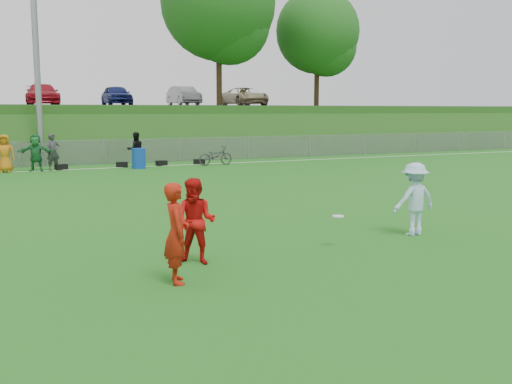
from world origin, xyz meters
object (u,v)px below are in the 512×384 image
player_red_left (176,233)px  recycling_bin (139,158)px  player_blue (414,199)px  frisbee (338,216)px  bicycle (215,156)px  player_red_center (196,221)px

player_red_left → recycling_bin: player_red_left is taller
player_red_left → player_blue: 5.94m
frisbee → bicycle: 17.81m
player_red_center → frisbee: player_red_center is taller
recycling_bin → player_red_left: bearing=-101.2°
player_red_center → bicycle: bearing=105.0°
player_blue → bicycle: size_ratio=0.88×
player_red_center → recycling_bin: 17.64m
player_blue → frisbee: 2.19m
player_red_left → player_blue: player_red_left is taller
frisbee → recycling_bin: bearing=90.0°
recycling_bin → player_blue: bearing=-82.7°
player_red_center → recycling_bin: (2.99, 17.38, -0.29)m
frisbee → recycling_bin: (-0.01, 17.38, -0.16)m
player_blue → recycling_bin: bearing=-82.4°
player_red_left → player_blue: size_ratio=1.01×
bicycle → player_blue: bearing=168.2°
frisbee → player_red_left: bearing=-165.4°
player_red_left → player_red_center: 1.15m
player_red_center → bicycle: size_ratio=0.85×
player_red_left → player_blue: bearing=-69.2°
player_red_left → bicycle: player_red_left is taller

